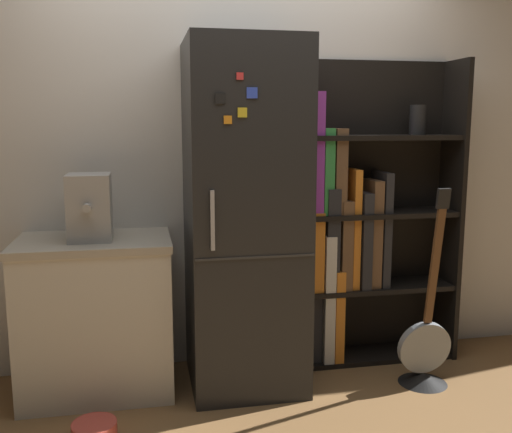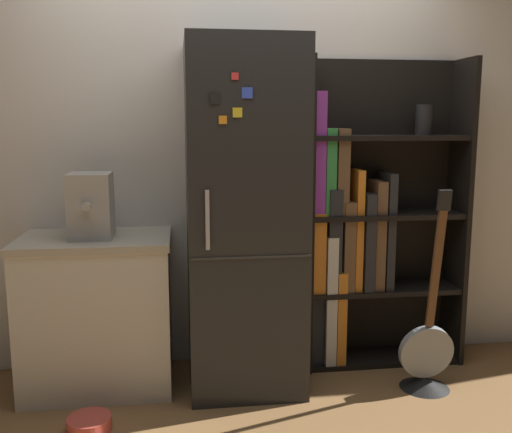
% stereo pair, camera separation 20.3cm
% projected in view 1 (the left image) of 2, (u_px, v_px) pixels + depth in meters
% --- Properties ---
extents(ground_plane, '(16.00, 16.00, 0.00)m').
position_uv_depth(ground_plane, '(249.00, 389.00, 3.23)').
color(ground_plane, olive).
extents(wall_back, '(8.00, 0.05, 2.60)m').
position_uv_depth(wall_back, '(234.00, 154.00, 3.47)').
color(wall_back, silver).
rests_on(wall_back, ground_plane).
extents(refrigerator, '(0.63, 0.68, 1.93)m').
position_uv_depth(refrigerator, '(244.00, 218.00, 3.19)').
color(refrigerator, black).
rests_on(refrigerator, ground_plane).
extents(bookshelf, '(0.99, 0.32, 1.87)m').
position_uv_depth(bookshelf, '(356.00, 229.00, 3.55)').
color(bookshelf, black).
rests_on(bookshelf, ground_plane).
extents(kitchen_counter, '(0.83, 0.58, 0.87)m').
position_uv_depth(kitchen_counter, '(97.00, 315.00, 3.16)').
color(kitchen_counter, beige).
rests_on(kitchen_counter, ground_plane).
extents(espresso_machine, '(0.22, 0.31, 0.35)m').
position_uv_depth(espresso_machine, '(90.00, 207.00, 3.04)').
color(espresso_machine, '#A5A39E').
rests_on(espresso_machine, kitchen_counter).
extents(guitar, '(0.31, 0.28, 1.15)m').
position_uv_depth(guitar, '(424.00, 355.00, 3.27)').
color(guitar, black).
rests_on(guitar, ground_plane).
extents(pet_bowl, '(0.22, 0.22, 0.07)m').
position_uv_depth(pet_bowl, '(94.00, 428.00, 2.74)').
color(pet_bowl, '#D84C3F').
rests_on(pet_bowl, ground_plane).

